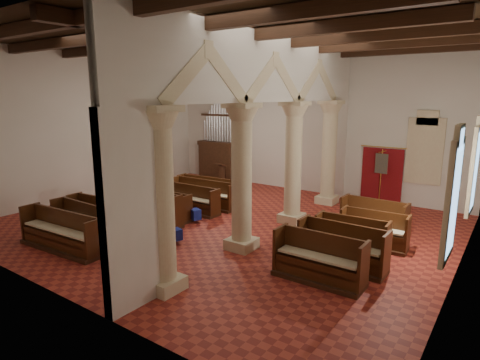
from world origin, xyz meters
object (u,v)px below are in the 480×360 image
object	(u,v)px
pipe_organ	(219,154)
aisle_pew_0	(319,265)
processional_banner	(380,186)
nave_pew_0	(62,237)
lectern	(222,176)

from	to	relation	value
pipe_organ	aisle_pew_0	size ratio (longest dim) A/B	2.05
pipe_organ	processional_banner	distance (m)	8.10
processional_banner	aisle_pew_0	distance (m)	7.66
processional_banner	aisle_pew_0	xyz separation A→B (m)	(0.84, -7.60, -0.39)
pipe_organ	nave_pew_0	xyz separation A→B (m)	(2.19, -9.96, -1.01)
processional_banner	nave_pew_0	size ratio (longest dim) A/B	0.73
processional_banner	pipe_organ	bearing A→B (deg)	-171.85
nave_pew_0	aisle_pew_0	bearing A→B (deg)	15.95
processional_banner	nave_pew_0	distance (m)	11.57
lectern	processional_banner	world-z (taller)	processional_banner
lectern	processional_banner	xyz separation A→B (m)	(7.24, 0.84, 0.32)
nave_pew_0	lectern	bearing A→B (deg)	95.14
pipe_organ	nave_pew_0	distance (m)	10.24
pipe_organ	nave_pew_0	size ratio (longest dim) A/B	1.46
lectern	aisle_pew_0	size ratio (longest dim) A/B	0.51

